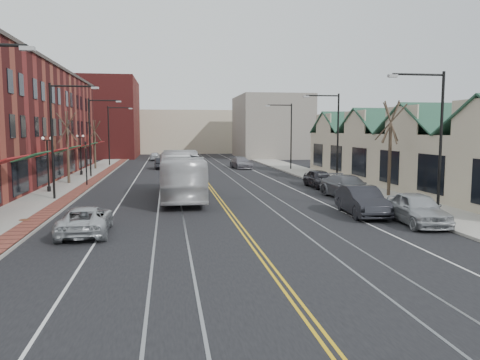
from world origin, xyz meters
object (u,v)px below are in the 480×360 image
object	(u,v)px
transit_bus	(181,175)
parked_car_b	(362,201)
parked_suv	(85,220)
parked_car_d	(320,179)
parked_car_c	(348,187)
parked_car_a	(417,209)

from	to	relation	value
transit_bus	parked_car_b	bearing A→B (deg)	139.92
parked_suv	parked_car_d	xyz separation A→B (m)	(16.80, 15.65, 0.09)
parked_suv	transit_bus	bearing A→B (deg)	-115.71
transit_bus	parked_car_c	world-z (taller)	transit_bus
transit_bus	parked_suv	world-z (taller)	transit_bus
parked_car_b	parked_car_d	size ratio (longest dim) A/B	1.13
transit_bus	parked_car_a	distance (m)	16.53
parked_suv	parked_car_b	bearing A→B (deg)	-172.19
parked_car_a	parked_car_b	xyz separation A→B (m)	(-1.80, 2.92, 0.01)
transit_bus	parked_car_c	xyz separation A→B (m)	(11.97, -1.80, -0.87)
parked_car_a	parked_car_d	world-z (taller)	parked_car_a
transit_bus	parked_suv	xyz separation A→B (m)	(-4.83, -11.09, -1.02)
parked_car_b	parked_car_c	xyz separation A→B (m)	(1.80, 6.65, -0.02)
parked_car_d	parked_car_a	bearing A→B (deg)	-91.57
transit_bus	parked_car_d	world-z (taller)	transit_bus
parked_suv	parked_car_c	size ratio (longest dim) A/B	0.86
parked_car_a	parked_car_d	xyz separation A→B (m)	(0.00, 15.92, -0.07)
parked_car_b	parked_car_c	distance (m)	6.89
parked_car_c	transit_bus	bearing A→B (deg)	163.54
parked_car_c	parked_car_d	bearing A→B (deg)	82.07
parked_car_a	parked_car_c	distance (m)	9.56
parked_suv	parked_car_c	bearing A→B (deg)	-153.24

